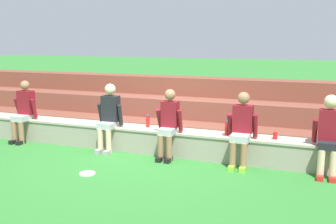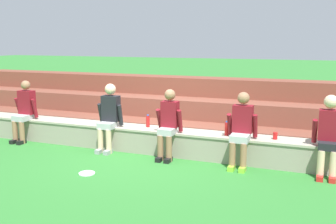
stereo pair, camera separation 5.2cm
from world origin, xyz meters
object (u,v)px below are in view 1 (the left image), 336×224
person_center (168,123)px  person_far_right (329,133)px  person_far_left (24,110)px  person_left_of_center (109,115)px  frisbee (87,174)px  plastic_cup_middle (275,136)px  water_bottle_center_gap (148,121)px  person_right_of_center (242,128)px  water_bottle_near_left (227,128)px

person_center → person_far_right: size_ratio=0.98×
person_far_left → person_far_right: size_ratio=1.00×
person_left_of_center → frisbee: (0.34, -1.37, -0.71)m
plastic_cup_middle → frisbee: (-2.84, -1.57, -0.53)m
water_bottle_center_gap → person_far_left: bearing=-174.2°
person_right_of_center → person_center: bearing=-178.4°
water_bottle_near_left → plastic_cup_middle: 0.86m
person_far_left → frisbee: 2.88m
person_left_of_center → frisbee: size_ratio=5.01×
person_far_left → water_bottle_near_left: 4.44m
water_bottle_near_left → person_center: bearing=-167.1°
person_center → person_right_of_center: bearing=1.6°
water_bottle_near_left → water_bottle_center_gap: bearing=176.6°
water_bottle_near_left → frisbee: (-1.99, -1.54, -0.60)m
water_bottle_center_gap → person_right_of_center: bearing=-8.9°
frisbee → water_bottle_near_left: bearing=37.8°
frisbee → person_right_of_center: bearing=30.4°
person_left_of_center → plastic_cup_middle: bearing=3.7°
frisbee → water_bottle_center_gap: bearing=77.0°
person_far_right → water_bottle_near_left: bearing=173.0°
person_far_right → water_bottle_center_gap: size_ratio=5.28×
person_right_of_center → person_far_right: person_far_right is taller
frisbee → person_center: bearing=54.1°
person_right_of_center → frisbee: (-2.29, -1.34, -0.68)m
frisbee → person_far_right: bearing=19.8°
person_right_of_center → person_far_right: bearing=-0.3°
person_far_left → person_left_of_center: bearing=0.3°
person_far_right → water_bottle_center_gap: 3.33m
person_left_of_center → plastic_cup_middle: (3.19, 0.21, -0.17)m
person_left_of_center → person_right_of_center: (2.63, -0.03, -0.03)m
person_right_of_center → water_bottle_center_gap: person_right_of_center is taller
person_far_right → water_bottle_near_left: 1.72m
person_center → plastic_cup_middle: (1.90, 0.27, -0.14)m
person_far_left → person_right_of_center: person_far_left is taller
person_far_right → frisbee: (-3.69, -1.33, -0.70)m
person_center → frisbee: 1.74m
water_bottle_center_gap → frisbee: 1.78m
person_left_of_center → plastic_cup_middle: size_ratio=10.96×
person_far_left → person_center: person_far_left is taller
person_far_right → frisbee: person_far_right is taller
water_bottle_near_left → frisbee: size_ratio=0.99×
water_bottle_near_left → person_far_left: bearing=-177.6°
person_left_of_center → person_right_of_center: 2.63m
person_center → frisbee: person_center is taller
water_bottle_center_gap → frisbee: (-0.38, -1.64, -0.59)m
plastic_cup_middle → frisbee: plastic_cup_middle is taller
water_bottle_near_left → person_right_of_center: bearing=-33.9°
person_right_of_center → person_far_right: (1.40, -0.01, 0.02)m
person_far_left → person_center: (3.39, -0.05, -0.02)m
person_left_of_center → water_bottle_center_gap: bearing=20.7°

